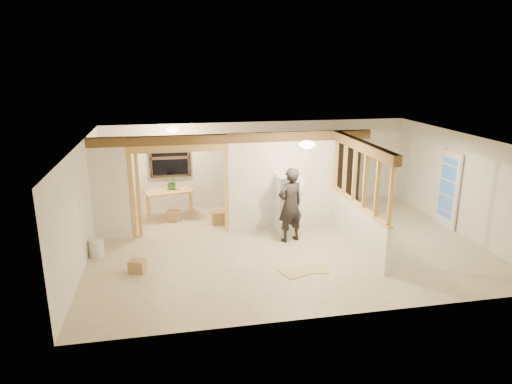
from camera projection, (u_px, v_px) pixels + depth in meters
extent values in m
cube|color=beige|center=(286.00, 244.00, 10.86)|extent=(9.00, 6.50, 0.01)
cube|color=white|center=(288.00, 140.00, 10.17)|extent=(9.00, 6.50, 0.01)
cube|color=silver|center=(259.00, 164.00, 13.58)|extent=(9.00, 0.01, 2.50)
cube|color=silver|center=(337.00, 248.00, 7.45)|extent=(9.00, 0.01, 2.50)
cube|color=silver|center=(82.00, 205.00, 9.69)|extent=(0.01, 6.50, 2.50)
cube|color=silver|center=(462.00, 184.00, 11.34)|extent=(0.01, 6.50, 2.50)
cube|color=white|center=(110.00, 189.00, 10.90)|extent=(0.90, 0.12, 2.50)
cube|color=white|center=(282.00, 180.00, 11.68)|extent=(2.80, 0.12, 2.50)
cube|color=tan|center=(180.00, 191.00, 11.25)|extent=(2.46, 0.14, 2.20)
cube|color=brown|center=(235.00, 138.00, 11.15)|extent=(7.00, 0.18, 0.22)
cube|color=brown|center=(362.00, 146.00, 10.12)|extent=(0.18, 3.30, 0.22)
cube|color=white|center=(357.00, 226.00, 10.64)|extent=(0.12, 3.20, 1.00)
cube|color=tan|center=(360.00, 177.00, 10.32)|extent=(0.14, 3.20, 1.32)
cube|color=black|center=(170.00, 158.00, 12.95)|extent=(1.12, 0.10, 1.10)
cube|color=white|center=(448.00, 190.00, 11.77)|extent=(0.12, 0.86, 2.00)
ellipsoid|color=#FFEABF|center=(307.00, 144.00, 9.76)|extent=(0.36, 0.36, 0.16)
ellipsoid|color=#FFEABF|center=(172.00, 129.00, 11.89)|extent=(0.32, 0.32, 0.14)
ellipsoid|color=#FFD88C|center=(194.00, 145.00, 11.40)|extent=(0.07, 0.07, 0.07)
cube|color=white|center=(289.00, 204.00, 11.51)|extent=(0.60, 0.58, 1.46)
imported|color=#262324|center=(290.00, 205.00, 10.83)|extent=(0.77, 0.63, 1.82)
cube|color=tan|center=(170.00, 204.00, 12.55)|extent=(1.37, 0.88, 0.80)
imported|color=#2D5F22|center=(172.00, 182.00, 12.49)|extent=(0.38, 0.33, 0.41)
cylinder|color=maroon|center=(113.00, 208.00, 12.50)|extent=(0.54, 0.54, 0.61)
cube|color=black|center=(342.00, 170.00, 13.90)|extent=(1.00, 0.33, 1.99)
cylinder|color=white|center=(97.00, 248.00, 10.14)|extent=(0.41, 0.41, 0.40)
cube|color=tan|center=(219.00, 217.00, 12.21)|extent=(0.40, 0.34, 0.33)
cube|color=tan|center=(173.00, 216.00, 12.42)|extent=(0.39, 0.39, 0.28)
cube|color=tan|center=(137.00, 266.00, 9.39)|extent=(0.38, 0.35, 0.26)
cube|color=tan|center=(294.00, 272.00, 9.39)|extent=(0.64, 0.64, 0.02)
cube|color=tan|center=(315.00, 269.00, 9.54)|extent=(0.62, 0.53, 0.02)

